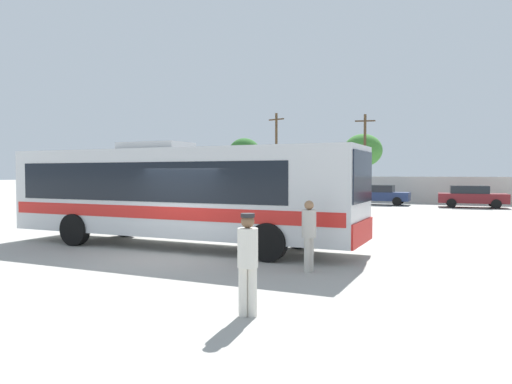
% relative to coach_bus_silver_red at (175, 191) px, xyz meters
% --- Properties ---
extents(ground_plane, '(300.00, 300.00, 0.00)m').
position_rel_coach_bus_silver_red_xyz_m(ground_plane, '(1.05, 8.56, -1.80)').
color(ground_plane, '#A3A099').
extents(perimeter_wall, '(80.00, 0.30, 2.10)m').
position_rel_coach_bus_silver_red_xyz_m(perimeter_wall, '(1.05, 26.88, -0.74)').
color(perimeter_wall, beige).
rests_on(perimeter_wall, ground_plane).
extents(coach_bus_silver_red, '(11.77, 2.85, 3.35)m').
position_rel_coach_bus_silver_red_xyz_m(coach_bus_silver_red, '(0.00, 0.00, 0.00)').
color(coach_bus_silver_red, silver).
rests_on(coach_bus_silver_red, ground_plane).
extents(attendant_by_bus_door, '(0.40, 0.40, 1.71)m').
position_rel_coach_bus_silver_red_xyz_m(attendant_by_bus_door, '(5.18, -1.98, -0.83)').
color(attendant_by_bus_door, '#B7B2A8').
rests_on(attendant_by_bus_door, ground_plane).
extents(passenger_waiting_on_apron, '(0.44, 0.44, 1.70)m').
position_rel_coach_bus_silver_red_xyz_m(passenger_waiting_on_apron, '(5.41, -5.74, -0.83)').
color(passenger_waiting_on_apron, silver).
rests_on(passenger_waiting_on_apron, ground_plane).
extents(parked_car_leftmost_white, '(4.61, 2.09, 1.46)m').
position_rel_coach_bus_silver_red_xyz_m(parked_car_leftmost_white, '(-10.46, 23.20, -1.02)').
color(parked_car_leftmost_white, silver).
rests_on(parked_car_leftmost_white, ground_plane).
extents(parked_car_second_grey, '(4.31, 2.24, 1.42)m').
position_rel_coach_bus_silver_red_xyz_m(parked_car_second_grey, '(-5.25, 24.07, -1.04)').
color(parked_car_second_grey, slate).
rests_on(parked_car_second_grey, ground_plane).
extents(parked_car_third_dark_blue, '(4.21, 2.08, 1.48)m').
position_rel_coach_bus_silver_red_xyz_m(parked_car_third_dark_blue, '(2.10, 23.53, -1.01)').
color(parked_car_third_dark_blue, navy).
rests_on(parked_car_third_dark_blue, ground_plane).
extents(parked_car_rightmost_maroon, '(4.57, 2.28, 1.51)m').
position_rel_coach_bus_silver_red_xyz_m(parked_car_rightmost_maroon, '(8.39, 23.22, -1.00)').
color(parked_car_rightmost_maroon, maroon).
rests_on(parked_car_rightmost_maroon, ground_plane).
extents(utility_pole_near, '(1.78, 0.55, 7.68)m').
position_rel_coach_bus_silver_red_xyz_m(utility_pole_near, '(-0.54, 30.36, 2.23)').
color(utility_pole_near, '#4C3823').
rests_on(utility_pole_near, ground_plane).
extents(utility_pole_far, '(1.76, 0.61, 8.18)m').
position_rel_coach_bus_silver_red_xyz_m(utility_pole_far, '(-9.00, 29.87, 2.48)').
color(utility_pole_far, '#4C3823').
rests_on(utility_pole_far, ground_plane).
extents(roadside_tree_left, '(3.23, 3.23, 6.07)m').
position_rel_coach_bus_silver_red_xyz_m(roadside_tree_left, '(-13.62, 32.19, 2.87)').
color(roadside_tree_left, brown).
rests_on(roadside_tree_left, ground_plane).
extents(roadside_tree_midleft, '(3.75, 3.75, 6.20)m').
position_rel_coach_bus_silver_red_xyz_m(roadside_tree_midleft, '(-1.46, 33.68, 2.79)').
color(roadside_tree_midleft, brown).
rests_on(roadside_tree_midleft, ground_plane).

